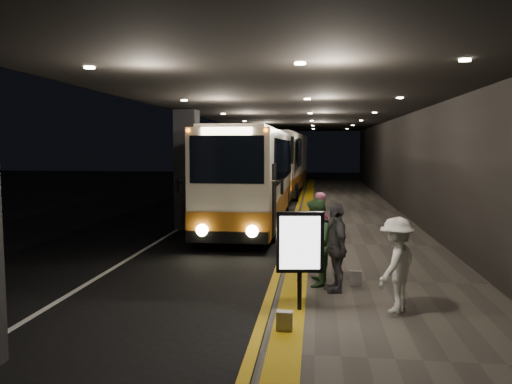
# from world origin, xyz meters

# --- Properties ---
(ground) EXTENTS (90.00, 90.00, 0.00)m
(ground) POSITION_xyz_m (0.00, 0.00, 0.00)
(ground) COLOR black
(lane_line_white) EXTENTS (0.12, 50.00, 0.01)m
(lane_line_white) POSITION_xyz_m (-1.80, 5.00, 0.01)
(lane_line_white) COLOR silver
(lane_line_white) RESTS_ON ground
(kerb_stripe_yellow) EXTENTS (0.18, 50.00, 0.01)m
(kerb_stripe_yellow) POSITION_xyz_m (2.35, 5.00, 0.01)
(kerb_stripe_yellow) COLOR gold
(kerb_stripe_yellow) RESTS_ON ground
(sidewalk) EXTENTS (4.50, 50.00, 0.15)m
(sidewalk) POSITION_xyz_m (4.75, 5.00, 0.07)
(sidewalk) COLOR #514C44
(sidewalk) RESTS_ON ground
(tactile_strip) EXTENTS (0.50, 50.00, 0.01)m
(tactile_strip) POSITION_xyz_m (2.85, 5.00, 0.16)
(tactile_strip) COLOR gold
(tactile_strip) RESTS_ON sidewalk
(terminal_wall) EXTENTS (0.10, 50.00, 6.00)m
(terminal_wall) POSITION_xyz_m (7.00, 5.00, 3.00)
(terminal_wall) COLOR black
(terminal_wall) RESTS_ON ground
(support_columns) EXTENTS (0.80, 24.80, 4.40)m
(support_columns) POSITION_xyz_m (-1.50, 4.00, 2.20)
(support_columns) COLOR black
(support_columns) RESTS_ON ground
(canopy) EXTENTS (9.00, 50.00, 0.40)m
(canopy) POSITION_xyz_m (2.50, 5.00, 4.60)
(canopy) COLOR black
(canopy) RESTS_ON support_columns
(coach_main) EXTENTS (2.40, 11.62, 3.61)m
(coach_main) POSITION_xyz_m (0.80, 5.27, 1.73)
(coach_main) COLOR beige
(coach_main) RESTS_ON ground
(coach_second) EXTENTS (3.05, 12.27, 3.83)m
(coach_second) POSITION_xyz_m (0.99, 17.79, 1.84)
(coach_second) COLOR beige
(coach_second) RESTS_ON ground
(passenger_boarding) EXTENTS (0.45, 0.63, 1.64)m
(passenger_boarding) POSITION_xyz_m (3.43, -0.13, 0.97)
(passenger_boarding) COLOR #D66390
(passenger_boarding) RESTS_ON sidewalk
(passenger_waiting_green) EXTENTS (0.61, 0.92, 1.83)m
(passenger_waiting_green) POSITION_xyz_m (3.26, -3.68, 1.07)
(passenger_waiting_green) COLOR #386236
(passenger_waiting_green) RESTS_ON sidewalk
(passenger_waiting_white) EXTENTS (1.01, 1.19, 1.69)m
(passenger_waiting_white) POSITION_xyz_m (4.70, -5.20, 0.99)
(passenger_waiting_white) COLOR white
(passenger_waiting_white) RESTS_ON sidewalk
(passenger_waiting_grey) EXTENTS (0.76, 1.15, 1.80)m
(passenger_waiting_grey) POSITION_xyz_m (3.68, -4.05, 1.05)
(passenger_waiting_grey) COLOR #424146
(passenger_waiting_grey) RESTS_ON sidewalk
(bag_polka) EXTENTS (0.25, 0.11, 0.31)m
(bag_polka) POSITION_xyz_m (4.12, -3.57, 0.30)
(bag_polka) COLOR black
(bag_polka) RESTS_ON sidewalk
(bag_plain) EXTENTS (0.26, 0.16, 0.32)m
(bag_plain) POSITION_xyz_m (2.80, -6.38, 0.31)
(bag_plain) COLOR beige
(bag_plain) RESTS_ON sidewalk
(info_sign) EXTENTS (0.84, 0.21, 1.78)m
(info_sign) POSITION_xyz_m (3.00, -5.34, 1.35)
(info_sign) COLOR black
(info_sign) RESTS_ON sidewalk
(stanchion_post) EXTENTS (0.05, 0.05, 1.06)m
(stanchion_post) POSITION_xyz_m (2.91, -3.52, 0.68)
(stanchion_post) COLOR black
(stanchion_post) RESTS_ON sidewalk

